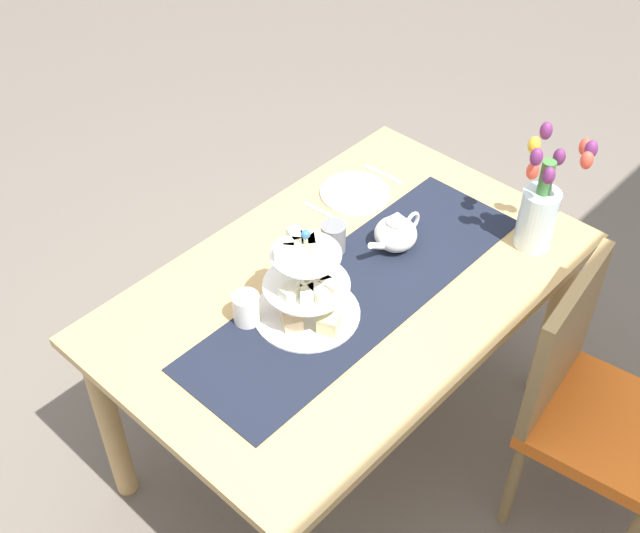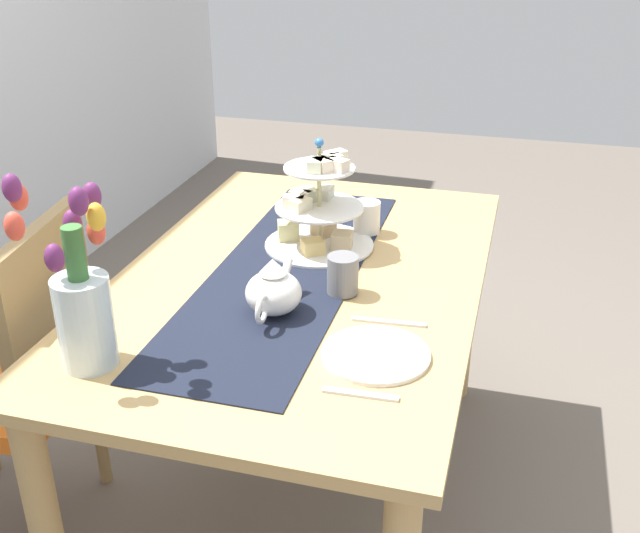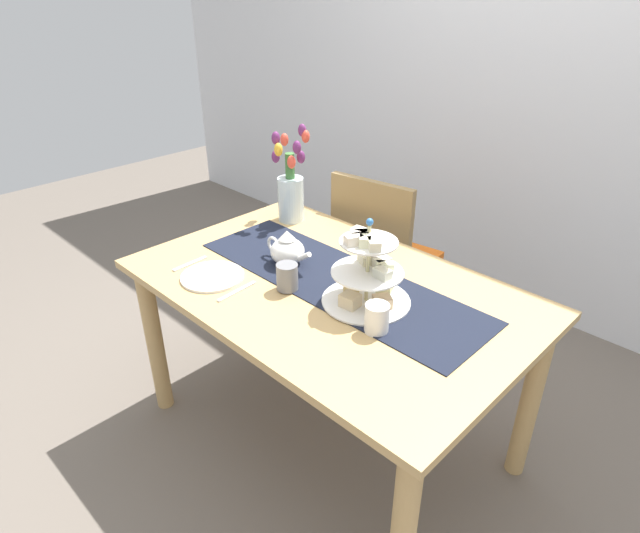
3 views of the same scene
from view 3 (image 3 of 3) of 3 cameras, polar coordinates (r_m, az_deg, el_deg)
ground_plane at (r=2.38m, az=0.81°, el=-17.33°), size 8.00×8.00×0.00m
room_wall_rear at (r=3.01m, az=23.19°, el=18.70°), size 6.00×0.08×2.60m
dining_table at (r=1.98m, az=0.93°, el=-4.66°), size 1.43×0.91×0.73m
chair_left at (r=2.65m, az=6.51°, el=1.40°), size 0.47×0.47×0.91m
table_runner at (r=1.94m, az=1.76°, el=-1.41°), size 1.16×0.36×0.00m
tiered_cake_stand at (r=1.77m, az=5.13°, el=-0.89°), size 0.30×0.30×0.30m
teapot at (r=2.03m, az=-3.50°, el=1.77°), size 0.24×0.13×0.14m
tulip_vase at (r=2.38m, az=-3.14°, el=8.37°), size 0.19×0.20×0.41m
dinner_plate_left at (r=1.99m, az=-11.37°, el=-1.04°), size 0.23×0.23×0.01m
fork_left at (r=2.10m, az=-13.64°, el=0.29°), size 0.02×0.15×0.01m
knife_left at (r=1.89m, az=-8.82°, el=-2.63°), size 0.03×0.17×0.01m
mug_grey at (r=1.86m, az=-3.51°, el=-1.09°), size 0.08×0.08×0.09m
mug_white_text at (r=1.66m, az=6.06°, el=-5.48°), size 0.08×0.08×0.09m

